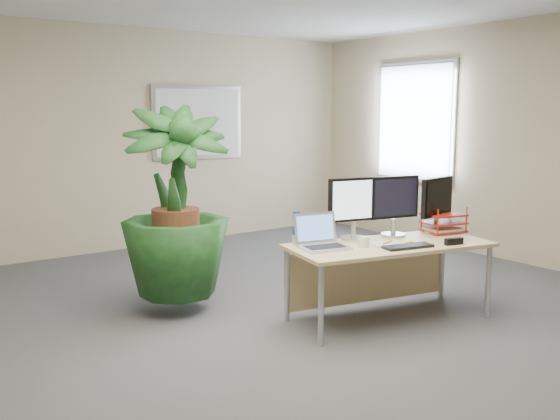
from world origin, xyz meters
TOP-DOWN VIEW (x-y plane):
  - floor at (0.00, 0.00)m, footprint 8.00×8.00m
  - back_wall at (0.00, 4.00)m, footprint 7.00×0.04m
  - whiteboard at (1.20, 3.97)m, footprint 1.30×0.04m
  - window at (3.47, 2.30)m, footprint 0.04×1.30m
  - desk at (0.90, 0.29)m, footprint 1.77×1.03m
  - floor_plant at (-0.42, 1.41)m, footprint 1.02×1.02m
  - monitor_left at (0.76, 0.50)m, footprint 0.46×0.21m
  - monitor_right at (1.13, 0.40)m, footprint 0.46×0.21m
  - monitor_dark at (1.54, 0.28)m, footprint 0.44×0.20m
  - laptop at (0.34, 0.43)m, footprint 0.42×0.39m
  - keyboard at (0.88, 0.00)m, footprint 0.43×0.22m
  - coffee_mug at (0.63, 0.23)m, footprint 0.11×0.07m
  - spiral_notebook at (0.85, 0.20)m, footprint 0.31×0.26m
  - orange_pen at (0.85, 0.19)m, footprint 0.14×0.05m
  - yellow_highlighter at (1.01, 0.12)m, footprint 0.12×0.04m
  - water_bottle at (0.26, 0.63)m, footprint 0.07×0.07m
  - letter_tray at (1.61, 0.26)m, footprint 0.39×0.32m
  - stapler at (1.27, -0.13)m, footprint 0.17×0.08m

SIDE VIEW (x-z plane):
  - floor at x=0.00m, z-range 0.00..0.00m
  - desk at x=0.90m, z-range 0.19..0.82m
  - spiral_notebook at x=0.85m, z-range 0.64..0.65m
  - yellow_highlighter at x=1.01m, z-range 0.64..0.65m
  - keyboard at x=0.88m, z-range 0.64..0.66m
  - orange_pen at x=0.85m, z-range 0.65..0.66m
  - stapler at x=1.27m, z-range 0.64..0.69m
  - coffee_mug at x=0.63m, z-range 0.64..0.72m
  - laptop at x=0.34m, z-range 0.57..0.83m
  - letter_tray at x=1.61m, z-range 0.63..0.79m
  - floor_plant at x=-0.42m, z-range 0.00..1.50m
  - water_bottle at x=0.26m, z-range 0.63..0.90m
  - monitor_dark at x=1.54m, z-range 0.67..1.16m
  - monitor_right at x=1.13m, z-range 0.67..1.19m
  - monitor_left at x=0.76m, z-range 0.67..1.19m
  - back_wall at x=0.00m, z-range 0.00..2.70m
  - whiteboard at x=1.20m, z-range 1.07..2.02m
  - window at x=3.47m, z-range 0.77..2.33m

